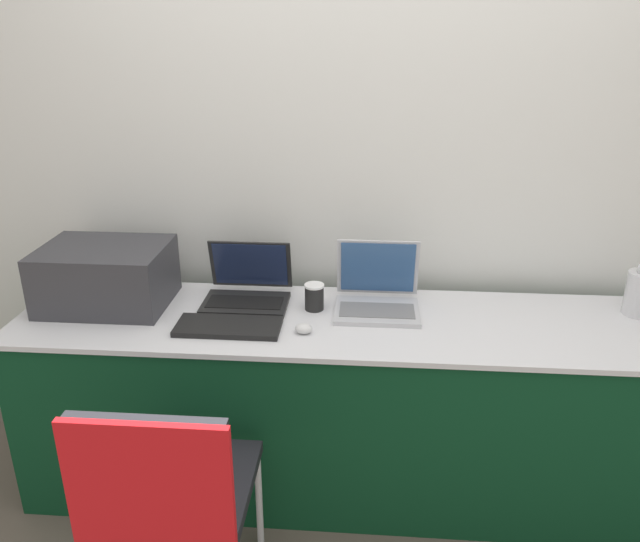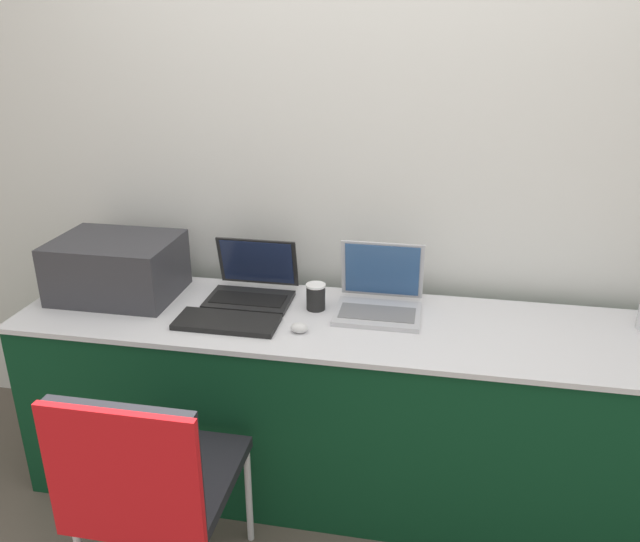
# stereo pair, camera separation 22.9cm
# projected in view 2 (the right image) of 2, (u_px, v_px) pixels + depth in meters

# --- Properties ---
(ground_plane) EXTENTS (14.00, 14.00, 0.00)m
(ground_plane) POSITION_uv_depth(u_px,v_px,m) (338.00, 535.00, 2.32)
(ground_plane) COLOR brown
(wall_back) EXTENTS (8.00, 0.05, 2.60)m
(wall_back) POSITION_uv_depth(u_px,v_px,m) (369.00, 152.00, 2.48)
(wall_back) COLOR silver
(wall_back) RESTS_ON ground_plane
(table) EXTENTS (2.54, 0.60, 0.75)m
(table) POSITION_uv_depth(u_px,v_px,m) (350.00, 406.00, 2.45)
(table) COLOR #0C381E
(table) RESTS_ON ground_plane
(printer) EXTENTS (0.48, 0.36, 0.24)m
(printer) POSITION_uv_depth(u_px,v_px,m) (117.00, 265.00, 2.49)
(printer) COLOR #333338
(printer) RESTS_ON table
(laptop_left) EXTENTS (0.33, 0.27, 0.22)m
(laptop_left) POSITION_uv_depth(u_px,v_px,m) (252.00, 286.00, 2.49)
(laptop_left) COLOR black
(laptop_left) RESTS_ON table
(laptop_right) EXTENTS (0.32, 0.28, 0.25)m
(laptop_right) POSITION_uv_depth(u_px,v_px,m) (379.00, 297.00, 2.38)
(laptop_right) COLOR #B7B7BC
(laptop_right) RESTS_ON table
(external_keyboard) EXTENTS (0.38, 0.16, 0.02)m
(external_keyboard) POSITION_uv_depth(u_px,v_px,m) (227.00, 322.00, 2.28)
(external_keyboard) COLOR black
(external_keyboard) RESTS_ON table
(coffee_cup) EXTENTS (0.08, 0.08, 0.10)m
(coffee_cup) POSITION_uv_depth(u_px,v_px,m) (316.00, 297.00, 2.39)
(coffee_cup) COLOR black
(coffee_cup) RESTS_ON table
(mouse) EXTENTS (0.06, 0.05, 0.04)m
(mouse) POSITION_uv_depth(u_px,v_px,m) (299.00, 328.00, 2.22)
(mouse) COLOR silver
(mouse) RESTS_ON table
(chair) EXTENTS (0.45, 0.49, 0.85)m
(chair) POSITION_uv_depth(u_px,v_px,m) (147.00, 479.00, 1.84)
(chair) COLOR black
(chair) RESTS_ON ground_plane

